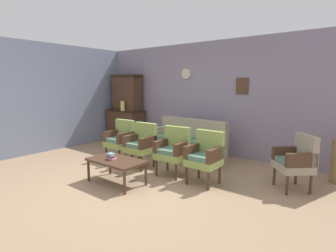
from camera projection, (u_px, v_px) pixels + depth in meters
ground_plane at (131, 181)px, 4.64m from camera, size 7.68×7.68×0.00m
wall_back_with_decor at (207, 98)px, 6.47m from camera, size 6.40×0.09×2.70m
wall_left_side at (36, 98)px, 6.39m from camera, size 0.06×5.20×2.70m
side_cabinet at (126, 126)px, 7.86m from camera, size 1.16×0.55×0.93m
cabinet_upper_hutch at (127, 92)px, 7.76m from camera, size 0.99×0.38×1.03m
vase_on_cabinet at (123, 106)px, 7.57m from camera, size 0.13×0.13×0.28m
floral_couch at (185, 145)px, 5.94m from camera, size 1.81×0.90×0.90m
armchair_near_cabinet at (120, 138)px, 5.86m from camera, size 0.53×0.50×0.90m
armchair_row_middle at (141, 143)px, 5.39m from camera, size 0.53×0.50×0.90m
armchair_by_doorway at (173, 149)px, 4.90m from camera, size 0.56×0.54×0.90m
armchair_near_couch_end at (205, 155)px, 4.48m from camera, size 0.53×0.50×0.90m
wingback_chair_by_fireplace at (296, 159)px, 4.21m from camera, size 0.71×0.71×0.90m
coffee_table at (116, 162)px, 4.49m from camera, size 1.00×0.56×0.42m
book_stack_on_table at (111, 157)px, 4.49m from camera, size 0.16×0.12×0.10m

